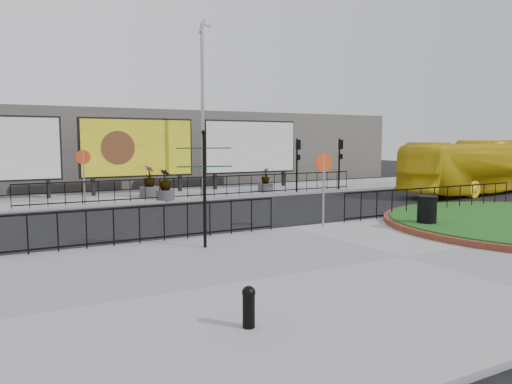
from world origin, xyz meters
TOP-DOWN VIEW (x-y plane):
  - ground at (0.00, 0.00)m, footprint 90.00×90.00m
  - pavement_near at (0.00, -5.00)m, footprint 30.00×10.00m
  - pavement_far at (0.00, 12.00)m, footprint 44.00×6.00m
  - railing_near_left at (-6.00, -0.30)m, footprint 10.00×0.10m
  - railing_near_right at (6.50, -0.30)m, footprint 9.00×0.10m
  - railing_far at (1.00, 9.30)m, footprint 18.00×0.10m
  - speed_sign_far at (-5.00, 9.40)m, footprint 0.64×0.07m
  - speed_sign_near at (1.00, -0.40)m, footprint 0.64×0.07m
  - billboard_mid at (-1.50, 12.97)m, footprint 6.20×0.31m
  - billboard_right at (5.50, 12.97)m, footprint 6.20×0.31m
  - lamp_post at (1.51, 11.00)m, footprint 0.74×0.18m
  - signal_pole_a at (6.50, 9.34)m, footprint 0.22×0.26m
  - signal_pole_b at (9.50, 9.34)m, footprint 0.22×0.26m
  - building_backdrop at (0.00, 22.00)m, footprint 40.00×10.00m
  - fingerpost_sign at (-3.85, -1.56)m, footprint 1.48×0.54m
  - bollard at (-5.59, -7.28)m, footprint 0.21×0.21m
  - litter_bin at (3.59, -2.54)m, footprint 0.67×0.67m
  - bus at (15.34, 4.50)m, footprint 11.05×3.65m
  - planter_a at (-1.50, 11.00)m, footprint 1.02×1.02m
  - planter_b at (-1.20, 9.40)m, footprint 0.90×0.90m
  - planter_c at (5.05, 10.41)m, footprint 0.87×0.87m

SIDE VIEW (x-z plane):
  - ground at x=0.00m, z-range 0.00..0.00m
  - pavement_near at x=0.00m, z-range 0.00..0.12m
  - pavement_far at x=0.00m, z-range 0.00..0.12m
  - bollard at x=-5.59m, z-range 0.15..0.81m
  - planter_c at x=5.05m, z-range -0.06..1.29m
  - railing_near_left at x=-6.00m, z-range 0.12..1.22m
  - railing_near_right at x=6.50m, z-range 0.12..1.22m
  - railing_far at x=1.00m, z-range 0.12..1.22m
  - litter_bin at x=3.59m, z-range 0.12..1.23m
  - planter_a at x=-1.50m, z-range -0.09..1.52m
  - planter_b at x=-1.20m, z-range -0.04..1.47m
  - bus at x=15.34m, z-range 0.00..3.02m
  - speed_sign_far at x=-5.00m, z-range 0.68..3.15m
  - speed_sign_near at x=1.00m, z-range 0.68..3.15m
  - fingerpost_sign at x=-3.85m, z-range 0.45..3.62m
  - signal_pole_a at x=6.50m, z-range 0.60..3.60m
  - signal_pole_b at x=9.50m, z-range 0.60..3.60m
  - building_backdrop at x=0.00m, z-range 0.00..5.00m
  - billboard_mid at x=-1.50m, z-range 0.55..4.65m
  - billboard_right at x=5.50m, z-range 0.55..4.65m
  - lamp_post at x=1.51m, z-range 0.21..9.44m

